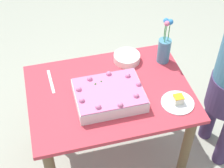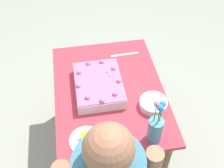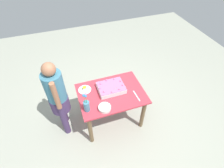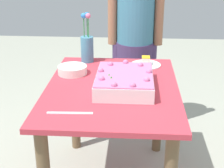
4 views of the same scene
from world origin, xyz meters
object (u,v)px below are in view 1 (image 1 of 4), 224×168
(flower_vase, at_px, (164,48))
(fruit_bowl, at_px, (127,58))
(sheet_cake, at_px, (109,95))
(cake_knife, at_px, (51,81))
(serving_plate_with_slice, at_px, (178,102))

(flower_vase, distance_m, fruit_bowl, 0.28)
(sheet_cake, bearing_deg, cake_knife, 142.41)
(sheet_cake, distance_m, serving_plate_with_slice, 0.45)
(serving_plate_with_slice, relative_size, flower_vase, 0.60)
(cake_knife, height_order, fruit_bowl, fruit_bowl)
(cake_knife, bearing_deg, sheet_cake, 50.01)
(flower_vase, bearing_deg, fruit_bowl, 165.56)
(sheet_cake, xyz_separation_m, serving_plate_with_slice, (0.43, -0.14, -0.03))
(cake_knife, distance_m, flower_vase, 0.84)
(sheet_cake, height_order, fruit_bowl, sheet_cake)
(sheet_cake, xyz_separation_m, cake_knife, (-0.35, 0.27, -0.05))
(serving_plate_with_slice, xyz_separation_m, fruit_bowl, (-0.20, 0.49, 0.01))
(sheet_cake, relative_size, serving_plate_with_slice, 2.04)
(fruit_bowl, bearing_deg, sheet_cake, -122.22)
(flower_vase, xyz_separation_m, fruit_bowl, (-0.26, 0.07, -0.09))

